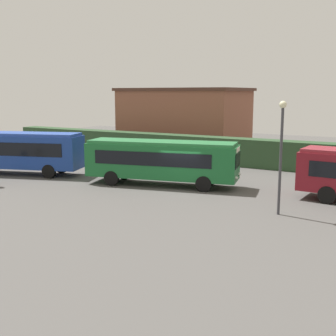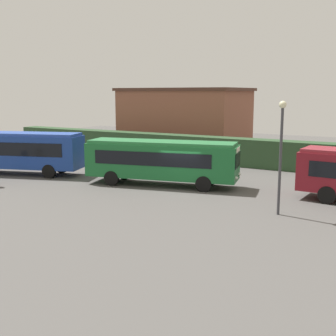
{
  "view_description": "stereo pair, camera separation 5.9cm",
  "coord_description": "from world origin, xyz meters",
  "views": [
    {
      "loc": [
        13.03,
        -23.87,
        6.07
      ],
      "look_at": [
        -1.24,
        0.06,
        1.25
      ],
      "focal_mm": 46.5,
      "sensor_mm": 36.0,
      "label": 1
    },
    {
      "loc": [
        13.08,
        -23.84,
        6.07
      ],
      "look_at": [
        -1.24,
        0.06,
        1.25
      ],
      "focal_mm": 46.5,
      "sensor_mm": 36.0,
      "label": 2
    }
  ],
  "objects": [
    {
      "name": "bus_blue",
      "position": [
        -13.4,
        -1.88,
        1.82
      ],
      "size": [
        10.27,
        5.51,
        3.16
      ],
      "rotation": [
        0.0,
        0.0,
        3.48
      ],
      "color": "navy",
      "rests_on": "ground_plane"
    },
    {
      "name": "ground_plane",
      "position": [
        0.0,
        0.0,
        0.0
      ],
      "size": [
        79.36,
        79.36,
        0.0
      ],
      "primitive_type": "plane",
      "color": "#514F4C"
    },
    {
      "name": "depot_building",
      "position": [
        -9.37,
        17.1,
        3.3
      ],
      "size": [
        13.0,
        8.14,
        6.58
      ],
      "color": "brown",
      "rests_on": "ground_plane"
    },
    {
      "name": "lamppost",
      "position": [
        6.92,
        -2.72,
        3.55
      ],
      "size": [
        0.36,
        0.36,
        5.69
      ],
      "color": "#38383D",
      "rests_on": "ground_plane"
    },
    {
      "name": "traffic_cone",
      "position": [
        -8.46,
        2.14,
        0.3
      ],
      "size": [
        0.36,
        0.36,
        0.6
      ],
      "primitive_type": "cone",
      "color": "orange",
      "rests_on": "ground_plane"
    },
    {
      "name": "hedge_row",
      "position": [
        0.0,
        10.48,
        1.15
      ],
      "size": [
        51.68,
        1.78,
        2.31
      ],
      "primitive_type": "cube",
      "color": "#2C482A",
      "rests_on": "ground_plane"
    },
    {
      "name": "bus_green",
      "position": [
        -1.87,
        0.28,
        1.72
      ],
      "size": [
        10.34,
        4.74,
        2.96
      ],
      "rotation": [
        0.0,
        0.0,
        0.24
      ],
      "color": "#19602D",
      "rests_on": "ground_plane"
    }
  ]
}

